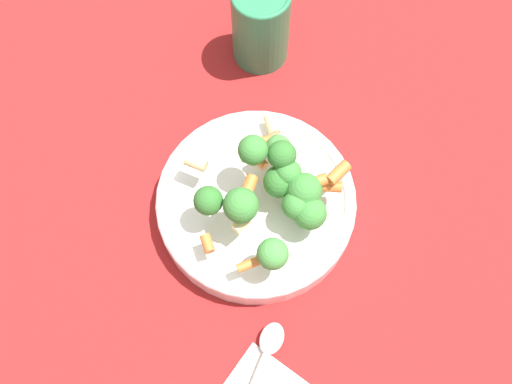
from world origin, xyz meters
TOP-DOWN VIEW (x-y plane):
  - ground_plane at (0.00, 0.00)m, footprint 3.00×3.00m
  - bowl at (0.00, 0.00)m, footprint 0.23×0.23m
  - pasta_salad at (0.00, -0.02)m, footprint 0.19×0.17m
  - cup at (0.20, 0.10)m, footprint 0.07×0.07m
  - spoon at (-0.17, -0.09)m, footprint 0.18×0.03m

SIDE VIEW (x-z plane):
  - ground_plane at x=0.00m, z-range 0.00..0.00m
  - spoon at x=-0.17m, z-range 0.01..0.02m
  - bowl at x=0.00m, z-range 0.00..0.04m
  - cup at x=0.20m, z-range 0.00..0.12m
  - pasta_salad at x=0.00m, z-range 0.04..0.12m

